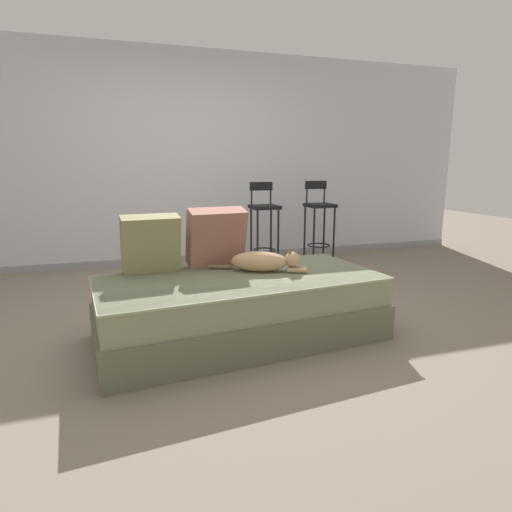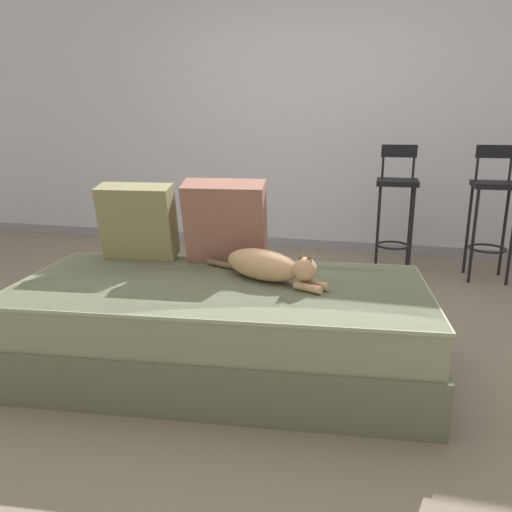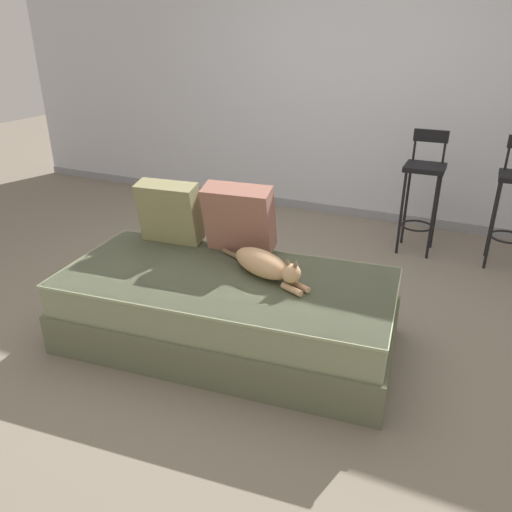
{
  "view_description": "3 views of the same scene",
  "coord_description": "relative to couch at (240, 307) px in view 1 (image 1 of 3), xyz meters",
  "views": [
    {
      "loc": [
        -0.78,
        -3.21,
        1.23
      ],
      "look_at": [
        0.15,
        -0.3,
        0.58
      ],
      "focal_mm": 30.0,
      "sensor_mm": 36.0,
      "label": 1
    },
    {
      "loc": [
        0.72,
        -2.57,
        1.21
      ],
      "look_at": [
        0.15,
        -0.3,
        0.58
      ],
      "focal_mm": 35.0,
      "sensor_mm": 36.0,
      "label": 2
    },
    {
      "loc": [
        1.25,
        -2.72,
        1.79
      ],
      "look_at": [
        0.15,
        -0.3,
        0.58
      ],
      "focal_mm": 35.0,
      "sensor_mm": 36.0,
      "label": 3
    }
  ],
  "objects": [
    {
      "name": "ground_plane",
      "position": [
        0.0,
        0.4,
        -0.23
      ],
      "size": [
        16.0,
        16.0,
        0.0
      ],
      "primitive_type": "plane",
      "color": "slate",
      "rests_on": "ground"
    },
    {
      "name": "throw_pillow_middle",
      "position": [
        -0.09,
        0.36,
        0.46
      ],
      "size": [
        0.46,
        0.3,
        0.46
      ],
      "color": "#936051",
      "rests_on": "couch"
    },
    {
      "name": "cat",
      "position": [
        0.21,
        0.1,
        0.3
      ],
      "size": [
        0.69,
        0.38,
        0.19
      ],
      "color": "tan",
      "rests_on": "couch"
    },
    {
      "name": "couch",
      "position": [
        0.0,
        0.0,
        0.0
      ],
      "size": [
        2.07,
        1.14,
        0.46
      ],
      "color": "#636B50",
      "rests_on": "ground"
    },
    {
      "name": "bar_stool_by_doorway",
      "position": [
        1.56,
        1.96,
        0.38
      ],
      "size": [
        0.32,
        0.32,
        1.04
      ],
      "color": "black",
      "rests_on": "ground"
    },
    {
      "name": "bar_stool_near_window",
      "position": [
        0.84,
        1.96,
        0.38
      ],
      "size": [
        0.32,
        0.32,
        1.03
      ],
      "color": "black",
      "rests_on": "ground"
    },
    {
      "name": "wall_baseboard_trim",
      "position": [
        0.0,
        2.6,
        -0.19
      ],
      "size": [
        8.0,
        0.02,
        0.09
      ],
      "primitive_type": "cube",
      "color": "gray",
      "rests_on": "ground"
    },
    {
      "name": "wall_back_panel",
      "position": [
        0.0,
        2.65,
        1.07
      ],
      "size": [
        8.0,
        0.1,
        2.6
      ],
      "primitive_type": "cube",
      "color": "silver",
      "rests_on": "ground"
    },
    {
      "name": "throw_pillow_corner",
      "position": [
        -0.58,
        0.31,
        0.44
      ],
      "size": [
        0.43,
        0.26,
        0.43
      ],
      "color": "#847F56",
      "rests_on": "couch"
    }
  ]
}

